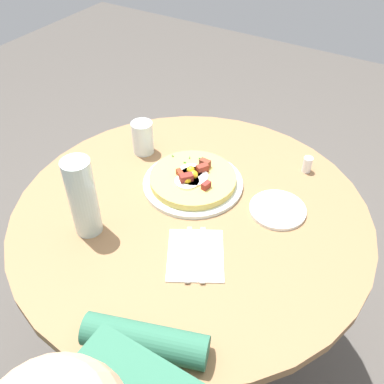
{
  "coord_description": "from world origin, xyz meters",
  "views": [
    {
      "loc": [
        0.74,
        0.45,
        1.58
      ],
      "look_at": [
        -0.05,
        -0.03,
        0.77
      ],
      "focal_mm": 40.28,
      "sensor_mm": 36.0,
      "label": 1
    }
  ],
  "objects_px": {
    "pizza_plate": "(193,183)",
    "bread_plate": "(278,210)",
    "fork": "(188,253)",
    "water_glass": "(143,138)",
    "breakfast_pizza": "(193,178)",
    "dining_table": "(191,252)",
    "water_bottle": "(83,198)",
    "salt_shaker": "(307,164)",
    "knife": "(203,254)"
  },
  "relations": [
    {
      "from": "dining_table",
      "to": "water_glass",
      "type": "xyz_separation_m",
      "value": [
        -0.16,
        -0.28,
        0.23
      ]
    },
    {
      "from": "bread_plate",
      "to": "water_bottle",
      "type": "xyz_separation_m",
      "value": [
        0.33,
        -0.4,
        0.11
      ]
    },
    {
      "from": "dining_table",
      "to": "water_glass",
      "type": "distance_m",
      "value": 0.4
    },
    {
      "from": "salt_shaker",
      "to": "dining_table",
      "type": "bearing_deg",
      "value": -32.2
    },
    {
      "from": "water_glass",
      "to": "water_bottle",
      "type": "xyz_separation_m",
      "value": [
        0.36,
        0.08,
        0.06
      ]
    },
    {
      "from": "dining_table",
      "to": "knife",
      "type": "height_order",
      "value": "knife"
    },
    {
      "from": "pizza_plate",
      "to": "breakfast_pizza",
      "type": "relative_size",
      "value": 1.16
    },
    {
      "from": "dining_table",
      "to": "water_bottle",
      "type": "relative_size",
      "value": 4.42
    },
    {
      "from": "water_bottle",
      "to": "salt_shaker",
      "type": "relative_size",
      "value": 4.51
    },
    {
      "from": "fork",
      "to": "water_bottle",
      "type": "xyz_separation_m",
      "value": [
        0.06,
        -0.27,
        0.11
      ]
    },
    {
      "from": "pizza_plate",
      "to": "salt_shaker",
      "type": "height_order",
      "value": "salt_shaker"
    },
    {
      "from": "pizza_plate",
      "to": "bread_plate",
      "type": "bearing_deg",
      "value": 95.87
    },
    {
      "from": "dining_table",
      "to": "bread_plate",
      "type": "distance_m",
      "value": 0.3
    },
    {
      "from": "pizza_plate",
      "to": "fork",
      "type": "height_order",
      "value": "pizza_plate"
    },
    {
      "from": "salt_shaker",
      "to": "bread_plate",
      "type": "bearing_deg",
      "value": -1.45
    },
    {
      "from": "fork",
      "to": "salt_shaker",
      "type": "bearing_deg",
      "value": 134.52
    },
    {
      "from": "knife",
      "to": "breakfast_pizza",
      "type": "bearing_deg",
      "value": -173.45
    },
    {
      "from": "breakfast_pizza",
      "to": "salt_shaker",
      "type": "bearing_deg",
      "value": 132.18
    },
    {
      "from": "water_bottle",
      "to": "bread_plate",
      "type": "bearing_deg",
      "value": 129.07
    },
    {
      "from": "breakfast_pizza",
      "to": "knife",
      "type": "relative_size",
      "value": 1.43
    },
    {
      "from": "water_glass",
      "to": "salt_shaker",
      "type": "xyz_separation_m",
      "value": [
        -0.18,
        0.49,
        -0.03
      ]
    },
    {
      "from": "bread_plate",
      "to": "fork",
      "type": "bearing_deg",
      "value": -25.69
    },
    {
      "from": "fork",
      "to": "dining_table",
      "type": "bearing_deg",
      "value": 179.26
    },
    {
      "from": "dining_table",
      "to": "water_glass",
      "type": "bearing_deg",
      "value": -119.72
    },
    {
      "from": "water_glass",
      "to": "water_bottle",
      "type": "bearing_deg",
      "value": 13.16
    },
    {
      "from": "knife",
      "to": "dining_table",
      "type": "bearing_deg",
      "value": -168.22
    },
    {
      "from": "bread_plate",
      "to": "fork",
      "type": "distance_m",
      "value": 0.3
    },
    {
      "from": "pizza_plate",
      "to": "water_glass",
      "type": "relative_size",
      "value": 2.76
    },
    {
      "from": "dining_table",
      "to": "breakfast_pizza",
      "type": "relative_size",
      "value": 3.9
    },
    {
      "from": "dining_table",
      "to": "fork",
      "type": "bearing_deg",
      "value": 29.17
    },
    {
      "from": "knife",
      "to": "salt_shaker",
      "type": "xyz_separation_m",
      "value": [
        -0.46,
        0.1,
        0.02
      ]
    },
    {
      "from": "dining_table",
      "to": "fork",
      "type": "distance_m",
      "value": 0.25
    },
    {
      "from": "pizza_plate",
      "to": "water_bottle",
      "type": "relative_size",
      "value": 1.32
    },
    {
      "from": "pizza_plate",
      "to": "breakfast_pizza",
      "type": "bearing_deg",
      "value": 6.68
    },
    {
      "from": "fork",
      "to": "water_glass",
      "type": "height_order",
      "value": "water_glass"
    },
    {
      "from": "bread_plate",
      "to": "knife",
      "type": "height_order",
      "value": "bread_plate"
    },
    {
      "from": "pizza_plate",
      "to": "water_bottle",
      "type": "distance_m",
      "value": 0.35
    },
    {
      "from": "pizza_plate",
      "to": "salt_shaker",
      "type": "relative_size",
      "value": 5.94
    },
    {
      "from": "pizza_plate",
      "to": "bread_plate",
      "type": "relative_size",
      "value": 1.88
    },
    {
      "from": "breakfast_pizza",
      "to": "water_bottle",
      "type": "bearing_deg",
      "value": -25.37
    },
    {
      "from": "breakfast_pizza",
      "to": "water_bottle",
      "type": "relative_size",
      "value": 1.13
    },
    {
      "from": "bread_plate",
      "to": "water_glass",
      "type": "xyz_separation_m",
      "value": [
        -0.03,
        -0.49,
        0.05
      ]
    },
    {
      "from": "breakfast_pizza",
      "to": "bread_plate",
      "type": "relative_size",
      "value": 1.62
    },
    {
      "from": "dining_table",
      "to": "salt_shaker",
      "type": "distance_m",
      "value": 0.45
    },
    {
      "from": "knife",
      "to": "water_bottle",
      "type": "xyz_separation_m",
      "value": [
        0.08,
        -0.31,
        0.11
      ]
    },
    {
      "from": "breakfast_pizza",
      "to": "bread_plate",
      "type": "height_order",
      "value": "breakfast_pizza"
    },
    {
      "from": "knife",
      "to": "salt_shaker",
      "type": "height_order",
      "value": "salt_shaker"
    },
    {
      "from": "breakfast_pizza",
      "to": "water_glass",
      "type": "height_order",
      "value": "water_glass"
    },
    {
      "from": "dining_table",
      "to": "breakfast_pizza",
      "type": "xyz_separation_m",
      "value": [
        -0.1,
        -0.05,
        0.2
      ]
    },
    {
      "from": "pizza_plate",
      "to": "knife",
      "type": "height_order",
      "value": "pizza_plate"
    }
  ]
}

